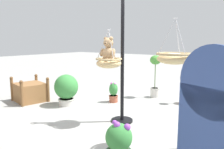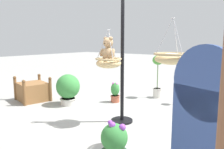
# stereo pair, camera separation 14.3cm
# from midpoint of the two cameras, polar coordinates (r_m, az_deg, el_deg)

# --- Properties ---
(ground_plane) EXTENTS (40.00, 40.00, 0.00)m
(ground_plane) POSITION_cam_midpoint_polar(r_m,az_deg,el_deg) (4.80, -0.36, -11.33)
(ground_plane) COLOR #9E9E99
(display_pole_central) EXTENTS (0.44, 0.44, 2.64)m
(display_pole_central) POSITION_cam_midpoint_polar(r_m,az_deg,el_deg) (4.47, 1.72, -1.61)
(display_pole_central) COLOR black
(display_pole_central) RESTS_ON ground
(hanging_basket_with_teddy) EXTENTS (0.51, 0.51, 0.73)m
(hanging_basket_with_teddy) POSITION_cam_midpoint_polar(r_m,az_deg,el_deg) (4.30, -1.78, 3.08)
(hanging_basket_with_teddy) COLOR tan
(teddy_bear) EXTENTS (0.34, 0.30, 0.49)m
(teddy_bear) POSITION_cam_midpoint_polar(r_m,az_deg,el_deg) (4.27, -1.99, 5.88)
(teddy_bear) COLOR tan
(hanging_basket_left_high) EXTENTS (0.51, 0.51, 0.66)m
(hanging_basket_left_high) POSITION_cam_midpoint_polar(r_m,az_deg,el_deg) (3.33, 14.27, 4.16)
(hanging_basket_left_high) COLOR tan
(wooden_planter_box) EXTENTS (0.99, 0.94, 0.67)m
(wooden_planter_box) POSITION_cam_midpoint_polar(r_m,az_deg,el_deg) (6.53, -20.72, -4.03)
(wooden_planter_box) COLOR olive
(wooden_planter_box) RESTS_ON ground
(potted_plant_fern_front) EXTENTS (0.60, 0.60, 0.79)m
(potted_plant_fern_front) POSITION_cam_midpoint_polar(r_m,az_deg,el_deg) (5.83, -12.22, -3.54)
(potted_plant_fern_front) COLOR beige
(potted_plant_fern_front) RESTS_ON ground
(potted_plant_tall_leafy) EXTENTS (0.34, 0.34, 0.66)m
(potted_plant_tall_leafy) POSITION_cam_midpoint_polar(r_m,az_deg,el_deg) (2.94, 0.29, -17.78)
(potted_plant_tall_leafy) COLOR #2D5638
(potted_plant_tall_leafy) RESTS_ON ground
(potted_plant_small_succulent) EXTENTS (0.31, 0.31, 1.22)m
(potted_plant_small_succulent) POSITION_cam_midpoint_polar(r_m,az_deg,el_deg) (6.54, 10.29, 0.28)
(potted_plant_small_succulent) COLOR beige
(potted_plant_small_succulent) RESTS_ON ground
(potted_plant_conical_shrub) EXTENTS (0.41, 0.41, 0.55)m
(potted_plant_conical_shrub) POSITION_cam_midpoint_polar(r_m,az_deg,el_deg) (3.52, 19.50, -14.66)
(potted_plant_conical_shrub) COLOR beige
(potted_plant_conical_shrub) RESTS_ON ground
(potted_plant_trailing_ivy) EXTENTS (0.26, 0.26, 0.56)m
(potted_plant_trailing_ivy) POSITION_cam_midpoint_polar(r_m,az_deg,el_deg) (6.01, -0.32, -4.58)
(potted_plant_trailing_ivy) COLOR #AD563D
(potted_plant_trailing_ivy) RESTS_ON ground
(potted_plant_broad_leaf) EXTENTS (0.27, 0.27, 0.91)m
(potted_plant_broad_leaf) POSITION_cam_midpoint_polar(r_m,az_deg,el_deg) (6.11, 17.42, -3.66)
(potted_plant_broad_leaf) COLOR #AD563D
(potted_plant_broad_leaf) RESTS_ON ground
(display_sign_board) EXTENTS (0.66, 0.28, 1.61)m
(display_sign_board) POSITION_cam_midpoint_polar(r_m,az_deg,el_deg) (2.24, 22.00, -9.92)
(display_sign_board) COLOR #334C8C
(display_sign_board) RESTS_ON ground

